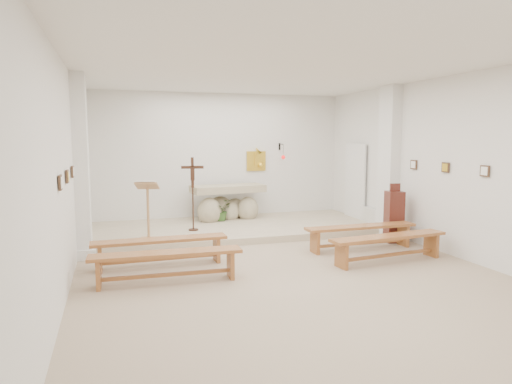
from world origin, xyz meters
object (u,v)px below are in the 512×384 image
object	(u,v)px
altar	(227,205)
bench_left_second	(167,260)
bench_right_second	(389,242)
lectern	(148,211)
bench_right_front	(361,231)
crucifix_stand	(193,188)
donation_pedestal	(394,216)
bench_left_front	(160,245)

from	to	relation	value
altar	bench_left_second	xyz separation A→B (m)	(-2.10, -4.48, -0.15)
bench_left_second	bench_right_second	bearing A→B (deg)	2.45
lectern	bench_right_front	bearing A→B (deg)	-3.79
altar	bench_right_front	xyz separation A→B (m)	(1.98, -3.48, -0.15)
crucifix_stand	lectern	bearing A→B (deg)	-136.87
crucifix_stand	donation_pedestal	bearing A→B (deg)	-16.28
crucifix_stand	donation_pedestal	size ratio (longest dim) A/B	1.31
donation_pedestal	bench_right_front	size ratio (longest dim) A/B	0.54
altar	bench_right_second	bearing A→B (deg)	-72.40
bench_left_second	bench_right_front	bearing A→B (deg)	16.26
donation_pedestal	bench_left_second	world-z (taller)	donation_pedestal
lectern	bench_right_second	world-z (taller)	lectern
donation_pedestal	bench_right_front	world-z (taller)	donation_pedestal
crucifix_stand	bench_left_second	xyz separation A→B (m)	(-0.98, -3.27, -0.76)
donation_pedestal	bench_left_front	xyz separation A→B (m)	(-5.14, -0.40, -0.20)
donation_pedestal	bench_right_second	xyz separation A→B (m)	(-1.06, -1.41, -0.20)
lectern	donation_pedestal	world-z (taller)	lectern
altar	bench_left_second	size ratio (longest dim) A/B	0.83
crucifix_stand	altar	bearing A→B (deg)	55.27
donation_pedestal	lectern	bearing A→B (deg)	179.46
lectern	crucifix_stand	world-z (taller)	crucifix_stand
lectern	crucifix_stand	bearing A→B (deg)	51.29
lectern	bench_left_second	size ratio (longest dim) A/B	0.53
bench_right_second	bench_right_front	bearing A→B (deg)	84.38
bench_right_front	bench_left_front	bearing A→B (deg)	179.84
lectern	bench_right_second	size ratio (longest dim) A/B	0.53
crucifix_stand	bench_right_second	distance (m)	4.56
bench_right_second	lectern	bearing A→B (deg)	143.36
bench_left_front	bench_right_front	world-z (taller)	same
bench_right_front	bench_right_second	distance (m)	1.00
donation_pedestal	bench_right_second	world-z (taller)	donation_pedestal
donation_pedestal	bench_left_front	distance (m)	5.16
donation_pedestal	bench_left_front	world-z (taller)	donation_pedestal
bench_right_front	bench_left_second	bearing A→B (deg)	-166.35
donation_pedestal	bench_right_front	xyz separation A→B (m)	(-1.06, -0.40, -0.20)
crucifix_stand	bench_right_second	xyz separation A→B (m)	(3.09, -3.27, -0.76)
altar	lectern	bearing A→B (deg)	-144.23
bench_left_second	bench_right_second	xyz separation A→B (m)	(4.08, 0.00, 0.00)
lectern	bench_left_front	world-z (taller)	lectern
bench_left_front	bench_right_second	distance (m)	4.20
altar	bench_right_front	distance (m)	4.01
crucifix_stand	bench_left_second	distance (m)	3.50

